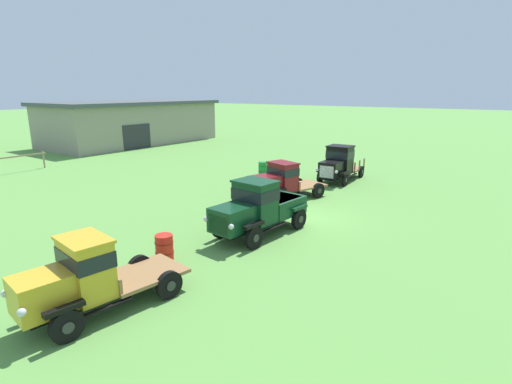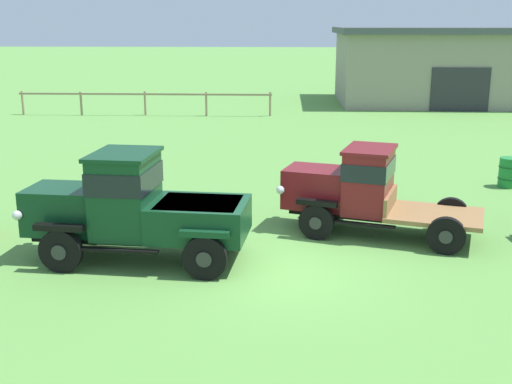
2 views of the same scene
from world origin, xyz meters
TOP-DOWN VIEW (x-y plane):
  - ground_plane at (0.00, 0.00)m, footprint 240.00×240.00m
  - farm_shed at (12.49, 28.13)m, footprint 18.50×9.00m
  - paddock_fence at (-7.27, 21.57)m, footprint 13.46×0.37m
  - vintage_truck_second_in_line at (-2.87, 0.36)m, footprint 4.75×2.26m
  - vintage_truck_midrow_center at (1.94, 2.37)m, footprint 4.84×2.89m
  - oil_drum_beside_row at (6.91, 6.91)m, footprint 0.62×0.62m

SIDE VIEW (x-z plane):
  - ground_plane at x=0.00m, z-range 0.00..0.00m
  - oil_drum_beside_row at x=6.91m, z-range 0.00..0.89m
  - paddock_fence at x=-7.27m, z-range 0.28..1.54m
  - vintage_truck_midrow_center at x=1.94m, z-range 0.03..2.08m
  - vintage_truck_second_in_line at x=-2.87m, z-range 0.00..2.28m
  - farm_shed at x=12.49m, z-range 0.02..4.54m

